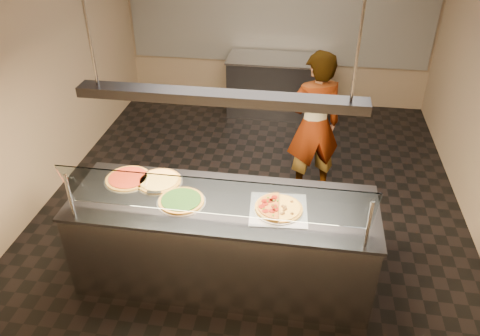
# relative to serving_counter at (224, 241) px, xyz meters

# --- Properties ---
(ground) EXTENTS (5.00, 6.00, 0.02)m
(ground) POSITION_rel_serving_counter_xyz_m (0.12, 1.31, -0.48)
(ground) COLOR black
(ground) RESTS_ON ground
(wall_back) EXTENTS (5.00, 0.02, 3.00)m
(wall_back) POSITION_rel_serving_counter_xyz_m (0.12, 4.32, 1.03)
(wall_back) COLOR #907D5D
(wall_back) RESTS_ON ground
(wall_front) EXTENTS (5.00, 0.02, 3.00)m
(wall_front) POSITION_rel_serving_counter_xyz_m (0.12, -1.70, 1.03)
(wall_front) COLOR #907D5D
(wall_front) RESTS_ON ground
(wall_left) EXTENTS (0.02, 6.00, 3.00)m
(wall_left) POSITION_rel_serving_counter_xyz_m (-2.39, 1.31, 1.03)
(wall_left) COLOR #907D5D
(wall_left) RESTS_ON ground
(tile_band) EXTENTS (4.90, 0.02, 1.20)m
(tile_band) POSITION_rel_serving_counter_xyz_m (0.12, 4.29, 0.83)
(tile_band) COLOR silver
(tile_band) RESTS_ON wall_back
(serving_counter) EXTENTS (2.78, 0.94, 0.93)m
(serving_counter) POSITION_rel_serving_counter_xyz_m (0.00, 0.00, 0.00)
(serving_counter) COLOR #B7B7BC
(serving_counter) RESTS_ON ground
(sneeze_guard) EXTENTS (2.54, 0.18, 0.54)m
(sneeze_guard) POSITION_rel_serving_counter_xyz_m (0.00, -0.34, 0.76)
(sneeze_guard) COLOR #B7B7BC
(sneeze_guard) RESTS_ON serving_counter
(perforated_tray) EXTENTS (0.53, 0.53, 0.01)m
(perforated_tray) POSITION_rel_serving_counter_xyz_m (0.51, -0.04, 0.47)
(perforated_tray) COLOR silver
(perforated_tray) RESTS_ON serving_counter
(half_pizza_pepperoni) EXTENTS (0.24, 0.43, 0.05)m
(half_pizza_pepperoni) POSITION_rel_serving_counter_xyz_m (0.41, -0.04, 0.50)
(half_pizza_pepperoni) COLOR brown
(half_pizza_pepperoni) RESTS_ON perforated_tray
(half_pizza_sausage) EXTENTS (0.24, 0.43, 0.04)m
(half_pizza_sausage) POSITION_rel_serving_counter_xyz_m (0.61, -0.04, 0.49)
(half_pizza_sausage) COLOR brown
(half_pizza_sausage) RESTS_ON perforated_tray
(pizza_spinach) EXTENTS (0.44, 0.44, 0.03)m
(pizza_spinach) POSITION_rel_serving_counter_xyz_m (-0.37, -0.05, 0.48)
(pizza_spinach) COLOR silver
(pizza_spinach) RESTS_ON serving_counter
(pizza_cheese) EXTENTS (0.45, 0.45, 0.03)m
(pizza_cheese) POSITION_rel_serving_counter_xyz_m (-0.66, 0.22, 0.48)
(pizza_cheese) COLOR silver
(pizza_cheese) RESTS_ON serving_counter
(pizza_tomato) EXTENTS (0.45, 0.45, 0.03)m
(pizza_tomato) POSITION_rel_serving_counter_xyz_m (-0.96, 0.22, 0.48)
(pizza_tomato) COLOR silver
(pizza_tomato) RESTS_ON serving_counter
(pizza_spatula) EXTENTS (0.20, 0.23, 0.02)m
(pizza_spatula) POSITION_rel_serving_counter_xyz_m (-0.71, 0.11, 0.49)
(pizza_spatula) COLOR #B7B7BC
(pizza_spatula) RESTS_ON pizza_spinach
(prep_table) EXTENTS (1.59, 0.74, 0.93)m
(prep_table) POSITION_rel_serving_counter_xyz_m (0.17, 3.86, 0.00)
(prep_table) COLOR #37373C
(prep_table) RESTS_ON ground
(worker) EXTENTS (0.77, 0.64, 1.82)m
(worker) POSITION_rel_serving_counter_xyz_m (0.78, 1.67, 0.44)
(worker) COLOR #37323B
(worker) RESTS_ON ground
(heat_lamp_housing) EXTENTS (2.30, 0.18, 0.08)m
(heat_lamp_housing) POSITION_rel_serving_counter_xyz_m (0.00, 0.00, 1.48)
(heat_lamp_housing) COLOR #37373C
(heat_lamp_housing) RESTS_ON ceiling
(lamp_rod_left) EXTENTS (0.02, 0.02, 1.01)m
(lamp_rod_left) POSITION_rel_serving_counter_xyz_m (-1.00, 0.00, 2.03)
(lamp_rod_left) COLOR #B7B7BC
(lamp_rod_left) RESTS_ON ceiling
(lamp_rod_right) EXTENTS (0.02, 0.02, 1.01)m
(lamp_rod_right) POSITION_rel_serving_counter_xyz_m (1.00, 0.00, 2.03)
(lamp_rod_right) COLOR #B7B7BC
(lamp_rod_right) RESTS_ON ceiling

